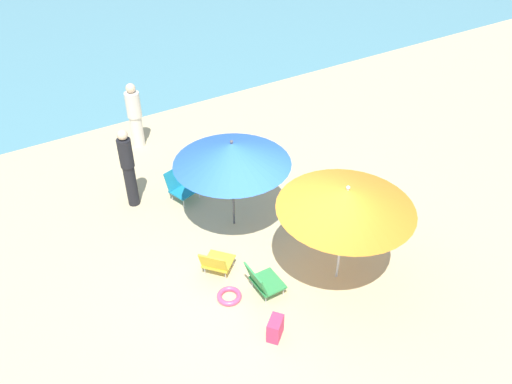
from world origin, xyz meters
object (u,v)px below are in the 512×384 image
at_px(beach_chair_c, 262,281).
at_px(umbrella_blue, 232,153).
at_px(umbrella_orange, 347,199).
at_px(beach_bag, 275,328).
at_px(person_b, 135,115).
at_px(beach_chair_a, 216,262).
at_px(swim_ring, 229,296).
at_px(beach_chair_b, 181,184).
at_px(person_a, 128,167).

bearing_deg(beach_chair_c, umbrella_blue, 74.83).
xyz_separation_m(umbrella_orange, beach_bag, (-1.57, -0.48, -1.47)).
distance_m(umbrella_blue, person_b, 3.83).
distance_m(person_b, beach_bag, 6.36).
bearing_deg(beach_chair_a, person_b, 44.20).
relative_size(beach_chair_a, beach_bag, 1.99).
height_order(beach_chair_c, swim_ring, beach_chair_c).
height_order(beach_chair_a, beach_chair_b, beach_chair_b).
bearing_deg(beach_bag, person_a, 98.20).
relative_size(beach_chair_a, person_b, 0.45).
height_order(umbrella_orange, swim_ring, umbrella_orange).
bearing_deg(swim_ring, beach_chair_c, -21.55).
relative_size(beach_chair_c, swim_ring, 1.46).
relative_size(person_a, beach_bag, 4.76).
distance_m(beach_chair_b, beach_chair_c, 3.07).
height_order(person_a, beach_bag, person_a).
relative_size(umbrella_orange, beach_chair_a, 3.04).
height_order(umbrella_orange, beach_bag, umbrella_orange).
height_order(beach_chair_a, person_b, person_b).
distance_m(beach_chair_a, beach_chair_b, 2.33).
bearing_deg(beach_bag, beach_chair_b, 85.56).
height_order(umbrella_blue, beach_bag, umbrella_blue).
distance_m(umbrella_orange, beach_chair_c, 1.90).
bearing_deg(umbrella_orange, beach_chair_b, 110.43).
relative_size(umbrella_blue, umbrella_orange, 0.98).
xyz_separation_m(beach_chair_b, swim_ring, (-0.52, -2.87, -0.28)).
bearing_deg(umbrella_blue, person_b, 97.19).
distance_m(umbrella_blue, umbrella_orange, 2.27).
bearing_deg(beach_chair_c, person_a, 105.29).
bearing_deg(umbrella_orange, person_b, 102.05).
height_order(umbrella_orange, beach_chair_c, umbrella_orange).
height_order(beach_chair_a, beach_chair_c, beach_chair_c).
height_order(beach_chair_c, person_b, person_b).
distance_m(beach_chair_c, beach_bag, 0.87).
bearing_deg(beach_bag, swim_ring, 101.95).
bearing_deg(umbrella_orange, person_a, 120.22).
bearing_deg(person_a, beach_chair_b, -139.02).
bearing_deg(swim_ring, umbrella_orange, -16.80).
xyz_separation_m(beach_chair_a, beach_chair_b, (0.43, 2.29, 0.05)).
bearing_deg(person_a, swim_ring, 158.08).
distance_m(umbrella_orange, beach_chair_a, 2.46).
height_order(beach_chair_c, beach_bag, beach_chair_c).
height_order(umbrella_orange, beach_chair_a, umbrella_orange).
distance_m(beach_chair_b, beach_bag, 3.90).
relative_size(beach_chair_a, beach_chair_b, 1.07).
bearing_deg(beach_chair_b, beach_chair_a, -27.81).
bearing_deg(umbrella_blue, beach_chair_a, -132.41).
xyz_separation_m(beach_chair_b, beach_bag, (-0.30, -3.88, -0.15)).
xyz_separation_m(beach_chair_b, person_b, (0.02, 2.44, 0.46)).
bearing_deg(beach_chair_b, person_b, 162.38).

